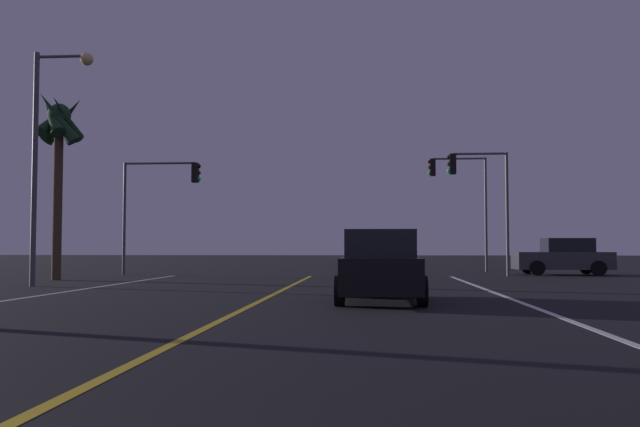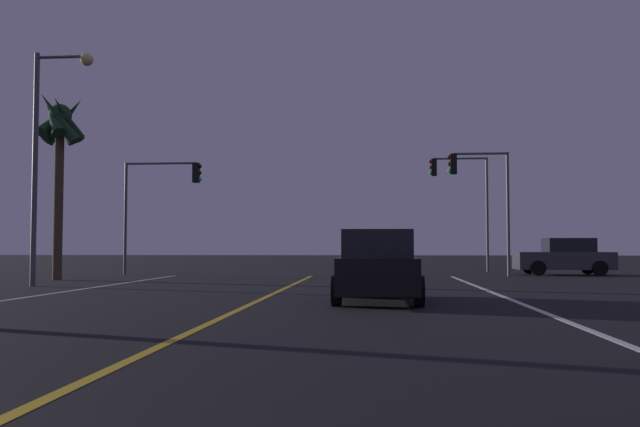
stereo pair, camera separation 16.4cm
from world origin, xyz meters
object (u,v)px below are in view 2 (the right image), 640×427
street_lamp_left_mid (49,137)px  palm_tree_left_mid (59,132)px  traffic_light_near_left (163,190)px  car_lead_same_lane (377,267)px  traffic_light_far_right (460,188)px  car_crossing_side (565,257)px  traffic_light_near_right (479,185)px

street_lamp_left_mid → palm_tree_left_mid: (-1.65, 4.11, 0.88)m
traffic_light_near_left → palm_tree_left_mid: palm_tree_left_mid is taller
car_lead_same_lane → palm_tree_left_mid: (-12.51, 9.35, 5.01)m
traffic_light_far_right → street_lamp_left_mid: 20.93m
car_crossing_side → traffic_light_far_right: size_ratio=0.72×
car_crossing_side → traffic_light_far_right: traffic_light_far_right is taller
car_crossing_side → traffic_light_near_left: size_ratio=0.83×
car_crossing_side → car_lead_same_lane: bearing=61.2°
car_lead_same_lane → traffic_light_far_right: 20.33m
street_lamp_left_mid → car_crossing_side: bearing=28.4°
car_crossing_side → street_lamp_left_mid: (-19.55, -10.56, 4.13)m
car_crossing_side → palm_tree_left_mid: size_ratio=0.58×
traffic_light_far_right → traffic_light_near_right: bearing=91.4°
car_lead_same_lane → traffic_light_far_right: size_ratio=0.72×
car_crossing_side → traffic_light_near_left: traffic_light_near_left is taller
traffic_light_near_right → traffic_light_far_right: bearing=-88.6°
car_crossing_side → traffic_light_near_left: (-18.48, -1.79, 3.08)m
traffic_light_far_right → traffic_light_near_left: bearing=21.1°
street_lamp_left_mid → traffic_light_near_left: bearing=83.0°
traffic_light_far_right → street_lamp_left_mid: bearing=43.0°
car_crossing_side → traffic_light_near_right: (-4.11, -1.79, 3.23)m
traffic_light_far_right → car_lead_same_lane: bearing=77.2°
traffic_light_near_right → palm_tree_left_mid: palm_tree_left_mid is taller
car_lead_same_lane → palm_tree_left_mid: 16.40m
traffic_light_near_right → palm_tree_left_mid: bearing=15.3°
traffic_light_near_right → traffic_light_near_left: bearing=0.0°
car_crossing_side → car_lead_same_lane: size_ratio=1.00×
car_crossing_side → car_lead_same_lane: same height
traffic_light_near_left → palm_tree_left_mid: size_ratio=0.70×
traffic_light_near_left → palm_tree_left_mid: (-2.72, -4.66, 1.93)m
street_lamp_left_mid → palm_tree_left_mid: 4.51m
car_lead_same_lane → traffic_light_near_left: size_ratio=0.83×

